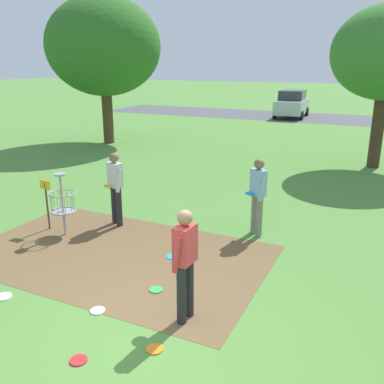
% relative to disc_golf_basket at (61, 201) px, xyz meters
% --- Properties ---
extents(ground_plane, '(160.00, 160.00, 0.00)m').
position_rel_disc_golf_basket_xyz_m(ground_plane, '(3.56, -2.29, -0.75)').
color(ground_plane, '#518438').
extents(dirt_tee_pad, '(5.86, 3.60, 0.01)m').
position_rel_disc_golf_basket_xyz_m(dirt_tee_pad, '(1.67, -0.36, -0.75)').
color(dirt_tee_pad, brown).
rests_on(dirt_tee_pad, ground).
extents(disc_golf_basket, '(0.98, 0.58, 1.39)m').
position_rel_disc_golf_basket_xyz_m(disc_golf_basket, '(0.00, 0.00, 0.00)').
color(disc_golf_basket, '#9E9EA3').
rests_on(disc_golf_basket, ground).
extents(player_foreground_watching, '(0.41, 0.48, 1.71)m').
position_rel_disc_golf_basket_xyz_m(player_foreground_watching, '(3.87, -1.72, 0.21)').
color(player_foreground_watching, '#232328').
rests_on(player_foreground_watching, ground).
extents(player_throwing, '(0.45, 0.45, 1.71)m').
position_rel_disc_golf_basket_xyz_m(player_throwing, '(3.86, 1.79, 0.21)').
color(player_throwing, slate).
rests_on(player_throwing, ground).
extents(player_waiting_left, '(0.49, 0.45, 1.71)m').
position_rel_disc_golf_basket_xyz_m(player_waiting_left, '(0.75, 0.99, 0.21)').
color(player_waiting_left, '#232328').
rests_on(player_waiting_left, ground).
extents(frisbee_near_basket, '(0.23, 0.23, 0.02)m').
position_rel_disc_golf_basket_xyz_m(frisbee_near_basket, '(3.05, -3.13, -0.74)').
color(frisbee_near_basket, red).
rests_on(frisbee_near_basket, ground).
extents(frisbee_by_tee, '(0.23, 0.23, 0.02)m').
position_rel_disc_golf_basket_xyz_m(frisbee_by_tee, '(3.81, -2.52, -0.74)').
color(frisbee_by_tee, orange).
rests_on(frisbee_by_tee, ground).
extents(frisbee_mid_grass, '(0.23, 0.23, 0.02)m').
position_rel_disc_golf_basket_xyz_m(frisbee_mid_grass, '(2.57, -2.12, -0.74)').
color(frisbee_mid_grass, white).
rests_on(frisbee_mid_grass, ground).
extents(frisbee_far_left, '(0.23, 0.23, 0.02)m').
position_rel_disc_golf_basket_xyz_m(frisbee_far_left, '(3.07, -1.21, -0.74)').
color(frisbee_far_left, green).
rests_on(frisbee_far_left, ground).
extents(frisbee_far_right, '(0.26, 0.26, 0.02)m').
position_rel_disc_golf_basket_xyz_m(frisbee_far_right, '(0.95, -2.46, -0.74)').
color(frisbee_far_right, white).
rests_on(frisbee_far_right, ground).
extents(tree_near_right, '(5.09, 5.09, 6.50)m').
position_rel_disc_golf_basket_xyz_m(tree_near_right, '(-5.75, 9.54, 3.57)').
color(tree_near_right, '#4C3823').
rests_on(tree_near_right, ground).
extents(parking_lot_strip, '(36.00, 6.00, 0.01)m').
position_rel_disc_golf_basket_xyz_m(parking_lot_strip, '(3.56, 23.45, -0.75)').
color(parking_lot_strip, '#4C4C51').
rests_on(parking_lot_strip, ground).
extents(parked_car_leftmost, '(2.15, 4.29, 1.84)m').
position_rel_disc_golf_basket_xyz_m(parked_car_leftmost, '(-0.15, 23.07, 0.17)').
color(parked_car_leftmost, '#B2B7BC').
rests_on(parked_car_leftmost, ground).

